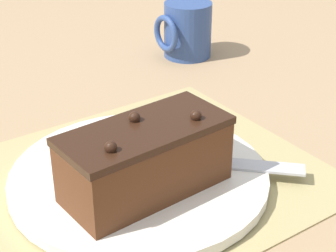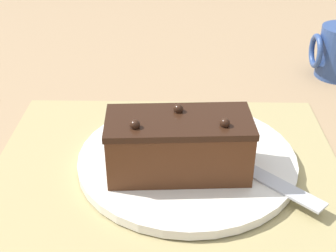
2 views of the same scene
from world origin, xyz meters
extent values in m
plane|color=#9E7F5B|center=(0.00, 0.00, 0.00)|extent=(3.00, 3.00, 0.00)
cube|color=tan|center=(0.00, 0.00, 0.00)|extent=(0.46, 0.34, 0.00)
cylinder|color=white|center=(-0.03, 0.01, 0.01)|extent=(0.29, 0.29, 0.01)
cube|color=#512D19|center=(-0.01, 0.04, 0.05)|extent=(0.18, 0.09, 0.07)
cube|color=black|center=(-0.01, 0.04, 0.09)|extent=(0.18, 0.09, 0.01)
sphere|color=black|center=(-0.07, 0.05, 0.09)|extent=(0.01, 0.01, 0.01)
sphere|color=black|center=(-0.01, 0.02, 0.09)|extent=(0.01, 0.01, 0.01)
sphere|color=black|center=(0.04, 0.06, 0.09)|extent=(0.01, 0.01, 0.01)
cube|color=black|center=(-0.06, -0.01, 0.02)|extent=(0.06, 0.06, 0.01)
cube|color=#B7BABF|center=(-0.13, 0.06, 0.02)|extent=(0.12, 0.11, 0.00)
torus|color=navy|center=(-0.26, -0.28, 0.05)|extent=(0.01, 0.06, 0.06)
camera|label=1|loc=(0.25, 0.45, 0.36)|focal=60.00mm
camera|label=2|loc=(-0.01, 0.52, 0.37)|focal=50.00mm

